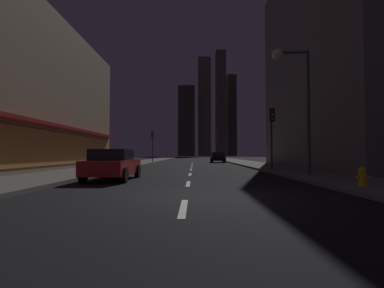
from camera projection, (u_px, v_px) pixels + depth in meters
ground_plane at (192, 163)px, 40.37m from camera, size 78.00×136.00×0.10m
sidewalk_right at (241, 162)px, 40.32m from camera, size 4.00×76.00×0.15m
sidewalk_left at (144, 162)px, 40.43m from camera, size 4.00×76.00×0.15m
lane_marking_center at (191, 170)px, 21.99m from camera, size 0.16×33.40×0.01m
building_storefront_left at (6, 96)px, 20.52m from camera, size 9.85×20.65×10.84m
building_apartment_right at (357, 56)px, 24.61m from camera, size 11.00×20.00×19.59m
skyscraper_distant_tall at (187, 121)px, 144.50m from camera, size 8.48×6.26×35.83m
skyscraper_distant_mid at (204, 107)px, 151.88m from camera, size 6.72×6.55×52.86m
skyscraper_distant_short at (221, 104)px, 154.42m from camera, size 5.28×8.97×57.14m
skyscraper_distant_slender at (231, 116)px, 164.83m from camera, size 5.19×8.57×46.77m
car_parked_near at (113, 164)px, 13.35m from camera, size 1.98×4.24×1.45m
car_parked_far at (218, 157)px, 40.01m from camera, size 1.98×4.24×1.45m
fire_hydrant_yellow_near at (362, 177)px, 9.47m from camera, size 0.42×0.30×0.65m
fire_hydrant_far_left at (124, 163)px, 24.58m from camera, size 0.42×0.30×0.65m
traffic_light_near_right at (272, 125)px, 19.05m from camera, size 0.32×0.48×4.20m
traffic_light_far_left at (152, 140)px, 38.81m from camera, size 0.32×0.48×4.20m
street_lamp_right at (292, 80)px, 14.73m from camera, size 1.96×0.56×6.58m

